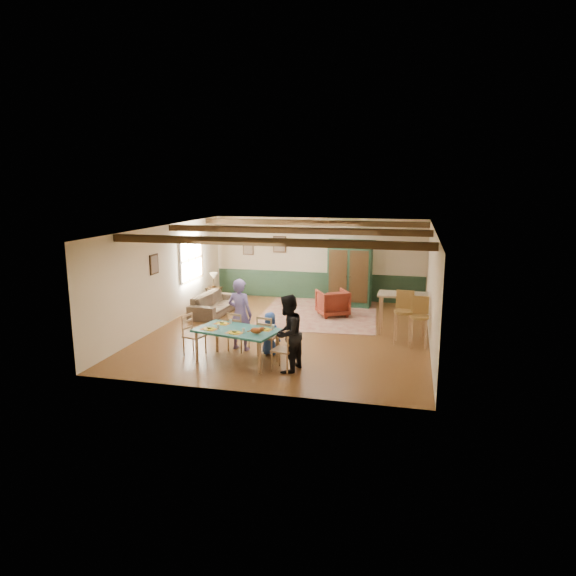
% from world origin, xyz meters
% --- Properties ---
extents(floor, '(8.00, 8.00, 0.00)m').
position_xyz_m(floor, '(0.00, 0.00, 0.00)').
color(floor, brown).
rests_on(floor, ground).
extents(wall_back, '(7.00, 0.02, 2.70)m').
position_xyz_m(wall_back, '(0.00, 4.00, 1.35)').
color(wall_back, beige).
rests_on(wall_back, floor).
extents(wall_left, '(0.02, 8.00, 2.70)m').
position_xyz_m(wall_left, '(-3.50, 0.00, 1.35)').
color(wall_left, beige).
rests_on(wall_left, floor).
extents(wall_right, '(0.02, 8.00, 2.70)m').
position_xyz_m(wall_right, '(3.50, 0.00, 1.35)').
color(wall_right, beige).
rests_on(wall_right, floor).
extents(ceiling, '(7.00, 8.00, 0.02)m').
position_xyz_m(ceiling, '(0.00, 0.00, 2.70)').
color(ceiling, white).
rests_on(ceiling, wall_back).
extents(wainscot_back, '(6.95, 0.03, 0.90)m').
position_xyz_m(wainscot_back, '(0.00, 3.98, 0.45)').
color(wainscot_back, '#1B3120').
rests_on(wainscot_back, floor).
extents(ceiling_beam_front, '(6.95, 0.16, 0.16)m').
position_xyz_m(ceiling_beam_front, '(0.00, -2.30, 2.61)').
color(ceiling_beam_front, black).
rests_on(ceiling_beam_front, ceiling).
extents(ceiling_beam_mid, '(6.95, 0.16, 0.16)m').
position_xyz_m(ceiling_beam_mid, '(0.00, 0.40, 2.61)').
color(ceiling_beam_mid, black).
rests_on(ceiling_beam_mid, ceiling).
extents(ceiling_beam_back, '(6.95, 0.16, 0.16)m').
position_xyz_m(ceiling_beam_back, '(0.00, 3.00, 2.61)').
color(ceiling_beam_back, black).
rests_on(ceiling_beam_back, ceiling).
extents(window_left, '(0.06, 1.60, 1.30)m').
position_xyz_m(window_left, '(-3.47, 1.70, 1.55)').
color(window_left, white).
rests_on(window_left, wall_left).
extents(picture_left_wall, '(0.04, 0.42, 0.52)m').
position_xyz_m(picture_left_wall, '(-3.47, -0.60, 1.75)').
color(picture_left_wall, gray).
rests_on(picture_left_wall, wall_left).
extents(picture_back_a, '(0.45, 0.04, 0.55)m').
position_xyz_m(picture_back_a, '(-1.30, 3.97, 1.80)').
color(picture_back_a, gray).
rests_on(picture_back_a, wall_back).
extents(picture_back_b, '(0.38, 0.04, 0.48)m').
position_xyz_m(picture_back_b, '(-2.40, 3.97, 1.65)').
color(picture_back_b, gray).
rests_on(picture_back_b, wall_back).
extents(dining_table, '(1.92, 1.33, 0.73)m').
position_xyz_m(dining_table, '(-0.59, -2.48, 0.36)').
color(dining_table, '#1E615D').
rests_on(dining_table, floor).
extents(dining_chair_far_left, '(0.49, 0.51, 0.92)m').
position_xyz_m(dining_chair_far_left, '(-0.82, -1.72, 0.46)').
color(dining_chair_far_left, '#9F754F').
rests_on(dining_chair_far_left, floor).
extents(dining_chair_far_right, '(0.49, 0.51, 0.92)m').
position_xyz_m(dining_chair_far_right, '(-0.06, -1.89, 0.46)').
color(dining_chair_far_right, '#9F754F').
rests_on(dining_chair_far_right, floor).
extents(dining_chair_end_left, '(0.51, 0.49, 0.92)m').
position_xyz_m(dining_chair_end_left, '(-1.68, -2.24, 0.46)').
color(dining_chair_end_left, '#9F754F').
rests_on(dining_chair_end_left, floor).
extents(dining_chair_end_right, '(0.51, 0.49, 0.92)m').
position_xyz_m(dining_chair_end_right, '(0.50, -2.73, 0.46)').
color(dining_chair_end_right, '#9F754F').
rests_on(dining_chair_end_right, floor).
extents(person_man, '(0.69, 0.53, 1.68)m').
position_xyz_m(person_man, '(-0.80, -1.64, 0.84)').
color(person_man, '#7360A4').
rests_on(person_man, floor).
extents(person_woman, '(0.76, 0.89, 1.61)m').
position_xyz_m(person_woman, '(0.59, -2.75, 0.80)').
color(person_woman, black).
rests_on(person_woman, floor).
extents(person_child, '(0.53, 0.41, 0.98)m').
position_xyz_m(person_child, '(-0.04, -1.81, 0.49)').
color(person_child, '#2A4FA9').
rests_on(person_child, floor).
extents(cat, '(0.37, 0.21, 0.18)m').
position_xyz_m(cat, '(-0.09, -2.70, 0.82)').
color(cat, '#BF5221').
rests_on(cat, dining_table).
extents(place_setting_near_left, '(0.44, 0.37, 0.11)m').
position_xyz_m(place_setting_near_left, '(-1.17, -2.61, 0.78)').
color(place_setting_near_left, yellow).
rests_on(place_setting_near_left, dining_table).
extents(place_setting_near_center, '(0.44, 0.37, 0.11)m').
position_xyz_m(place_setting_near_center, '(-0.55, -2.74, 0.78)').
color(place_setting_near_center, yellow).
rests_on(place_setting_near_center, dining_table).
extents(place_setting_far_left, '(0.44, 0.37, 0.11)m').
position_xyz_m(place_setting_far_left, '(-1.06, -2.13, 0.78)').
color(place_setting_far_left, yellow).
rests_on(place_setting_far_left, dining_table).
extents(place_setting_far_right, '(0.44, 0.37, 0.11)m').
position_xyz_m(place_setting_far_right, '(-0.02, -2.36, 0.78)').
color(place_setting_far_right, yellow).
rests_on(place_setting_far_right, dining_table).
extents(area_rug, '(3.58, 4.16, 0.01)m').
position_xyz_m(area_rug, '(0.41, 2.02, 0.01)').
color(area_rug, tan).
rests_on(area_rug, floor).
extents(armoire, '(1.50, 0.67, 2.08)m').
position_xyz_m(armoire, '(1.14, 3.24, 1.04)').
color(armoire, '#153625').
rests_on(armoire, floor).
extents(armchair, '(1.13, 1.13, 0.77)m').
position_xyz_m(armchair, '(0.82, 1.92, 0.38)').
color(armchair, '#4A140E').
rests_on(armchair, floor).
extents(sofa, '(0.91, 2.10, 0.60)m').
position_xyz_m(sofa, '(-2.62, 1.35, 0.30)').
color(sofa, '#44372A').
rests_on(sofa, floor).
extents(end_table, '(0.48, 0.48, 0.52)m').
position_xyz_m(end_table, '(-3.12, 2.57, 0.26)').
color(end_table, black).
rests_on(end_table, floor).
extents(table_lamp, '(0.30, 0.30, 0.48)m').
position_xyz_m(table_lamp, '(-3.12, 2.57, 0.76)').
color(table_lamp, beige).
rests_on(table_lamp, end_table).
extents(counter_table, '(1.27, 0.76, 1.04)m').
position_xyz_m(counter_table, '(2.82, 0.58, 0.52)').
color(counter_table, tan).
rests_on(counter_table, floor).
extents(bar_stool_left, '(0.50, 0.54, 1.27)m').
position_xyz_m(bar_stool_left, '(2.86, -0.29, 0.64)').
color(bar_stool_left, '#9F793E').
rests_on(bar_stool_left, floor).
extents(bar_stool_right, '(0.43, 0.47, 1.20)m').
position_xyz_m(bar_stool_right, '(3.23, -0.52, 0.60)').
color(bar_stool_right, '#9F793E').
rests_on(bar_stool_right, floor).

